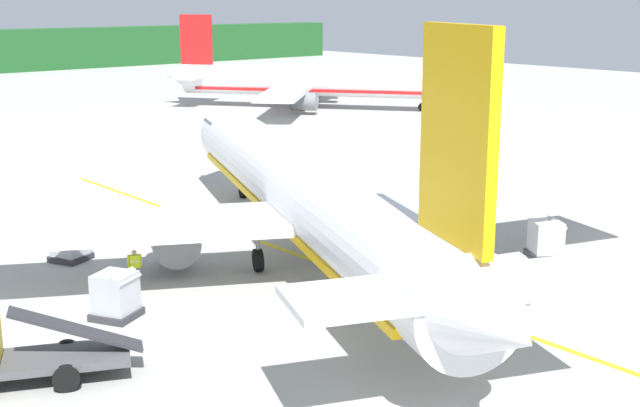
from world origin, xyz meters
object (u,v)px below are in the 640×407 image
Objects in this scene: airliner_foreground at (305,194)px; crew_loader_left at (135,265)px; cargo_container_far at (116,296)px; cargo_container_near at (70,241)px; service_truck_baggage at (4,351)px; airliner_mid_apron at (313,82)px; cargo_container_mid at (546,239)px.

airliner_foreground is 23.90× the size of crew_loader_left.
airliner_foreground reaches higher than cargo_container_far.
cargo_container_far reaches higher than crew_loader_left.
service_truck_baggage is at bearing -123.42° from cargo_container_near.
airliner_mid_apron is at bearing 42.94° from cargo_container_far.
cargo_container_far reaches higher than cargo_container_mid.
service_truck_baggage is at bearing -143.12° from crew_loader_left.
crew_loader_left is at bearing 36.88° from service_truck_baggage.
cargo_container_mid is 21.14m from cargo_container_far.
cargo_container_mid is (18.12, -15.07, -0.04)m from cargo_container_near.
crew_loader_left is (8.24, 6.18, -0.20)m from service_truck_baggage.
airliner_foreground is 17.71× the size of cargo_container_far.
service_truck_baggage is 6.47m from cargo_container_far.
airliner_mid_apron reaches higher than cargo_container_near.
cargo_container_near is at bearing 138.89° from airliner_foreground.
service_truck_baggage reaches higher than cargo_container_near.
airliner_mid_apron is 74.18m from service_truck_baggage.
service_truck_baggage is at bearing 172.41° from cargo_container_mid.
crew_loader_left is at bearing 50.60° from cargo_container_far.
airliner_foreground is at bearing 13.78° from service_truck_baggage.
airliner_foreground is 8.78m from crew_loader_left.
cargo_container_far is (-20.11, 6.52, 0.01)m from cargo_container_mid.
cargo_container_near is 5.49m from crew_loader_left.
cargo_container_mid is at bearing -38.46° from airliner_foreground.
cargo_container_near is at bearing 56.58° from service_truck_baggage.
cargo_container_near is 0.95× the size of cargo_container_far.
cargo_container_mid is at bearing -39.76° from cargo_container_near.
airliner_foreground is 11.82m from cargo_container_near.
cargo_container_far is (-10.71, -0.95, -2.44)m from airliner_foreground.
cargo_container_mid is 1.34× the size of crew_loader_left.
cargo_container_near is (7.68, 11.64, -0.19)m from service_truck_baggage.
cargo_container_near is (-8.72, 7.61, -2.41)m from airliner_foreground.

